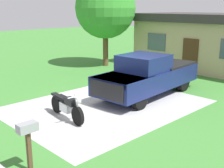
{
  "coord_description": "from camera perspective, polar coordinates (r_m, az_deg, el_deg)",
  "views": [
    {
      "loc": [
        8.26,
        -7.74,
        3.89
      ],
      "look_at": [
        0.12,
        0.18,
        0.9
      ],
      "focal_mm": 46.94,
      "sensor_mm": 36.0,
      "label": 1
    }
  ],
  "objects": [
    {
      "name": "driveway_pad",
      "position": [
        11.97,
        -1.02,
        -4.2
      ],
      "size": [
        5.74,
        7.61,
        0.01
      ],
      "primitive_type": "cube",
      "color": "#ADADAD",
      "rests_on": "ground"
    },
    {
      "name": "mailbox",
      "position": [
        7.3,
        -16.08,
        -9.35
      ],
      "size": [
        0.26,
        0.48,
        1.26
      ],
      "color": "#4C3823",
      "rests_on": "ground"
    },
    {
      "name": "ground_plane",
      "position": [
        11.97,
        -1.02,
        -4.22
      ],
      "size": [
        80.0,
        80.0,
        0.0
      ],
      "primitive_type": "plane",
      "color": "#3D7D33"
    },
    {
      "name": "motorcycle",
      "position": [
        10.58,
        -8.82,
        -4.27
      ],
      "size": [
        2.21,
        0.7,
        1.09
      ],
      "color": "black",
      "rests_on": "ground"
    },
    {
      "name": "pickup_truck",
      "position": [
        13.26,
        7.25,
        1.84
      ],
      "size": [
        2.42,
        5.75,
        1.9
      ],
      "color": "black",
      "rests_on": "ground"
    },
    {
      "name": "shade_tree",
      "position": [
        19.8,
        -1.31,
        14.55
      ],
      "size": [
        3.98,
        3.98,
        5.83
      ],
      "color": "brown",
      "rests_on": "ground"
    },
    {
      "name": "neighbor_house",
      "position": [
        20.17,
        18.84,
        7.99
      ],
      "size": [
        9.6,
        5.6,
        3.5
      ],
      "color": "tan",
      "rests_on": "ground"
    }
  ]
}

